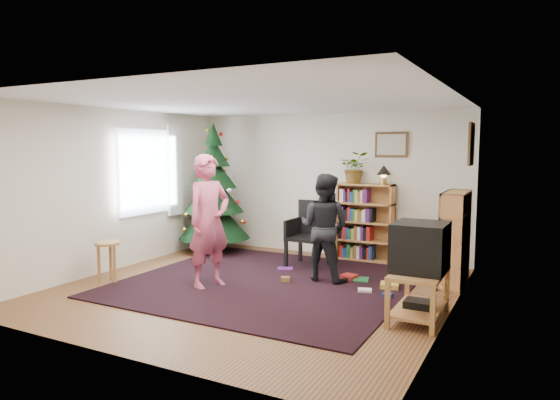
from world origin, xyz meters
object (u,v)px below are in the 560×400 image
at_px(armchair, 311,231).
at_px(stool, 108,251).
at_px(bookshelf_right, 455,237).
at_px(person_standing, 209,221).
at_px(bookshelf_back, 365,221).
at_px(person_by_chair, 324,228).
at_px(christmas_tree, 214,198).
at_px(potted_plant, 355,168).
at_px(table_lamp, 384,171).
at_px(tv_stand, 419,290).
at_px(picture_right, 471,144).
at_px(picture_back, 391,145).
at_px(crt_tv, 420,247).

relative_size(armchair, stool, 1.80).
xyz_separation_m(bookshelf_right, person_standing, (-2.94, -1.70, 0.24)).
bearing_deg(stool, bookshelf_right, 26.81).
relative_size(bookshelf_back, stool, 2.23).
bearing_deg(person_by_chair, christmas_tree, -17.42).
distance_m(bookshelf_back, person_standing, 2.92).
bearing_deg(bookshelf_back, bookshelf_right, -28.83).
bearing_deg(bookshelf_right, armchair, 88.26).
relative_size(potted_plant, table_lamp, 1.68).
height_order(bookshelf_back, tv_stand, bookshelf_back).
xyz_separation_m(stool, person_standing, (1.39, 0.49, 0.46)).
height_order(picture_right, stool, picture_right).
bearing_deg(armchair, picture_back, 42.98).
bearing_deg(christmas_tree, person_standing, -56.63).
bearing_deg(table_lamp, potted_plant, 180.00).
height_order(bookshelf_back, armchair, bookshelf_back).
bearing_deg(crt_tv, tv_stand, -0.00).
relative_size(picture_right, christmas_tree, 0.26).
height_order(bookshelf_right, person_by_chair, person_by_chair).
distance_m(bookshelf_right, person_by_chair, 1.82).
relative_size(stool, potted_plant, 1.10).
bearing_deg(picture_right, christmas_tree, -179.93).
height_order(picture_back, armchair, picture_back).
bearing_deg(stool, bookshelf_back, 47.86).
height_order(picture_right, bookshelf_back, picture_right).
bearing_deg(bookshelf_right, christmas_tree, 86.36).
bearing_deg(christmas_tree, bookshelf_right, -3.64).
relative_size(tv_stand, potted_plant, 1.78).
relative_size(picture_right, bookshelf_back, 0.46).
distance_m(person_by_chair, table_lamp, 1.77).
bearing_deg(christmas_tree, stool, -92.28).
xyz_separation_m(person_standing, person_by_chair, (1.26, 1.01, -0.14)).
relative_size(picture_right, armchair, 0.57).
xyz_separation_m(picture_back, stool, (-3.15, -3.19, -1.50)).
bearing_deg(person_by_chair, armchair, -51.24).
distance_m(potted_plant, table_lamp, 0.50).
bearing_deg(bookshelf_right, person_standing, 119.99).
relative_size(tv_stand, person_standing, 0.52).
bearing_deg(picture_right, picture_back, 151.31).
bearing_deg(bookshelf_right, picture_back, 49.96).
bearing_deg(person_by_chair, tv_stand, 149.93).
distance_m(stool, person_by_chair, 3.07).
relative_size(person_by_chair, potted_plant, 2.90).
xyz_separation_m(crt_tv, person_standing, (-2.82, 0.00, 0.09)).
height_order(tv_stand, stool, stool).
distance_m(armchair, potted_plant, 1.35).
xyz_separation_m(potted_plant, table_lamp, (0.50, 0.00, -0.05)).
relative_size(christmas_tree, potted_plant, 4.43).
relative_size(bookshelf_back, crt_tv, 2.12).
height_order(picture_back, tv_stand, picture_back).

